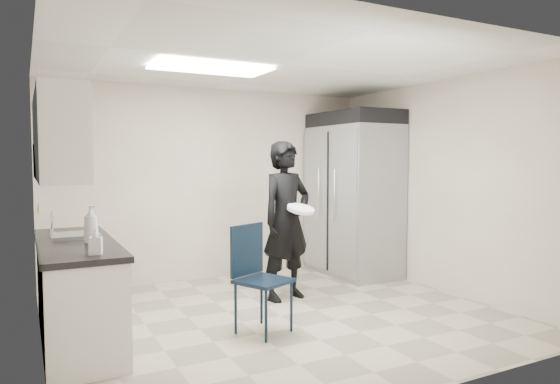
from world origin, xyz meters
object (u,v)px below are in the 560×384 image
commercial_fridge (353,200)px  man_tuxedo (286,221)px  lower_counter (77,294)px  folding_chair (264,281)px

commercial_fridge → man_tuxedo: size_ratio=1.14×
man_tuxedo → commercial_fridge: bearing=13.9°
lower_counter → folding_chair: (1.58, -0.57, 0.06)m
lower_counter → folding_chair: 1.68m
lower_counter → folding_chair: bearing=-19.9°
folding_chair → man_tuxedo: size_ratio=0.54×
man_tuxedo → folding_chair: bearing=-140.8°
commercial_fridge → man_tuxedo: commercial_fridge is taller
commercial_fridge → folding_chair: commercial_fridge is taller
folding_chair → man_tuxedo: man_tuxedo is taller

